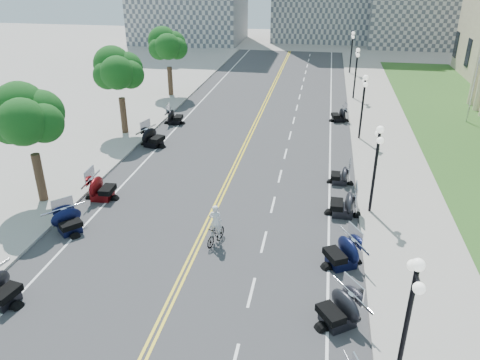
{
  "coord_description": "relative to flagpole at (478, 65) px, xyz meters",
  "views": [
    {
      "loc": [
        5.55,
        -19.76,
        12.76
      ],
      "look_at": [
        1.48,
        2.78,
        2.0
      ],
      "focal_mm": 35.0,
      "sensor_mm": 36.0,
      "label": 1
    }
  ],
  "objects": [
    {
      "name": "lane_dash_10",
      "position": [
        -14.8,
        -6.0,
        -4.99
      ],
      "size": [
        0.12,
        2.0,
        0.0
      ],
      "primitive_type": "cube",
      "color": "white",
      "rests_on": "road"
    },
    {
      "name": "motorcycle_s_9",
      "position": [
        -24.83,
        -4.72,
        -4.3
      ],
      "size": [
        2.13,
        2.13,
        1.39
      ],
      "primitive_type": null,
      "rotation": [
        0.0,
        0.0,
        1.64
      ],
      "color": "black",
      "rests_on": "road"
    },
    {
      "name": "sidewalk_north",
      "position": [
        -7.5,
        -12.0,
        -4.92
      ],
      "size": [
        5.0,
        90.0,
        0.15
      ],
      "primitive_type": "cube",
      "color": "#9E9991",
      "rests_on": "ground"
    },
    {
      "name": "cyclist_rider",
      "position": [
        -17.14,
        -22.52,
        -3.11
      ],
      "size": [
        0.65,
        0.43,
        1.78
      ],
      "primitive_type": "imported",
      "rotation": [
        0.0,
        0.0,
        3.14
      ],
      "color": "white",
      "rests_on": "bicycle"
    },
    {
      "name": "street_lamp_2",
      "position": [
        -9.4,
        -18.0,
        -2.4
      ],
      "size": [
        0.5,
        1.2,
        4.9
      ],
      "primitive_type": null,
      "color": "black",
      "rests_on": "sidewalk_north"
    },
    {
      "name": "lane_dash_5",
      "position": [
        -14.8,
        -26.0,
        -4.99
      ],
      "size": [
        0.12,
        2.0,
        0.0
      ],
      "primitive_type": "cube",
      "color": "white",
      "rests_on": "road"
    },
    {
      "name": "edge_line_north",
      "position": [
        -11.6,
        -12.0,
        -4.99
      ],
      "size": [
        0.12,
        90.0,
        0.0
      ],
      "primitive_type": "cube",
      "color": "white",
      "rests_on": "road"
    },
    {
      "name": "street_lamp_4",
      "position": [
        -9.4,
        6.0,
        -2.4
      ],
      "size": [
        0.5,
        1.2,
        4.9
      ],
      "primitive_type": null,
      "color": "black",
      "rests_on": "sidewalk_north"
    },
    {
      "name": "street_lamp_5",
      "position": [
        -9.4,
        18.0,
        -2.4
      ],
      "size": [
        0.5,
        1.2,
        4.9
      ],
      "primitive_type": null,
      "color": "black",
      "rests_on": "sidewalk_north"
    },
    {
      "name": "centerline_yellow_b",
      "position": [
        -17.88,
        -12.0,
        -4.99
      ],
      "size": [
        0.12,
        90.0,
        0.0
      ],
      "primitive_type": "cube",
      "color": "yellow",
      "rests_on": "road"
    },
    {
      "name": "lane_dash_14",
      "position": [
        -14.8,
        10.0,
        -4.99
      ],
      "size": [
        0.12,
        2.0,
        0.0
      ],
      "primitive_type": "cube",
      "color": "white",
      "rests_on": "road"
    },
    {
      "name": "tree_4",
      "position": [
        -28.0,
        4.0,
        -0.25
      ],
      "size": [
        4.8,
        4.8,
        9.2
      ],
      "primitive_type": null,
      "color": "#235619",
      "rests_on": "sidewalk_south"
    },
    {
      "name": "centerline_yellow_a",
      "position": [
        -18.12,
        -12.0,
        -4.99
      ],
      "size": [
        0.12,
        90.0,
        0.0
      ],
      "primitive_type": "cube",
      "color": "yellow",
      "rests_on": "road"
    },
    {
      "name": "motorcycle_s_5",
      "position": [
        -24.83,
        -22.82,
        -4.3
      ],
      "size": [
        2.81,
        2.81,
        1.39
      ],
      "primitive_type": null,
      "rotation": [
        0.0,
        0.0,
        0.85
      ],
      "color": "black",
      "rests_on": "road"
    },
    {
      "name": "lane_dash_8",
      "position": [
        -14.8,
        -14.0,
        -4.99
      ],
      "size": [
        0.12,
        2.0,
        0.0
      ],
      "primitive_type": "cube",
      "color": "white",
      "rests_on": "road"
    },
    {
      "name": "lane_dash_9",
      "position": [
        -14.8,
        -10.0,
        -4.99
      ],
      "size": [
        0.12,
        2.0,
        0.0
      ],
      "primitive_type": "cube",
      "color": "white",
      "rests_on": "road"
    },
    {
      "name": "lane_dash_7",
      "position": [
        -14.8,
        -18.0,
        -4.99
      ],
      "size": [
        0.12,
        2.0,
        0.0
      ],
      "primitive_type": "cube",
      "color": "white",
      "rests_on": "road"
    },
    {
      "name": "lane_dash_17",
      "position": [
        -14.8,
        22.0,
        -4.99
      ],
      "size": [
        0.12,
        2.0,
        0.0
      ],
      "primitive_type": "cube",
      "color": "white",
      "rests_on": "road"
    },
    {
      "name": "lane_dash_18",
      "position": [
        -14.8,
        26.0,
        -4.99
      ],
      "size": [
        0.12,
        2.0,
        0.0
      ],
      "primitive_type": "cube",
      "color": "white",
      "rests_on": "road"
    },
    {
      "name": "lane_dash_19",
      "position": [
        -14.8,
        30.0,
        -4.99
      ],
      "size": [
        0.12,
        2.0,
        0.0
      ],
      "primitive_type": "cube",
      "color": "white",
      "rests_on": "road"
    },
    {
      "name": "lane_dash_11",
      "position": [
        -14.8,
        -2.0,
        -4.99
      ],
      "size": [
        0.12,
        2.0,
        0.0
      ],
      "primitive_type": "cube",
      "color": "white",
      "rests_on": "road"
    },
    {
      "name": "street_lamp_3",
      "position": [
        -9.4,
        -6.0,
        -2.4
      ],
      "size": [
        0.5,
        1.2,
        4.9
      ],
      "primitive_type": null,
      "color": "black",
      "rests_on": "sidewalk_north"
    },
    {
      "name": "motorcycle_n_7",
      "position": [
        -10.99,
        -14.38,
        -4.37
      ],
      "size": [
        1.87,
        1.87,
        1.26
      ],
      "primitive_type": null,
      "rotation": [
        0.0,
        0.0,
        -1.61
      ],
      "color": "black",
      "rests_on": "road"
    },
    {
      "name": "lane_dash_16",
      "position": [
        -14.8,
        18.0,
        -4.99
      ],
      "size": [
        0.12,
        2.0,
        0.0
      ],
      "primitive_type": "cube",
      "color": "white",
      "rests_on": "road"
    },
    {
      "name": "lane_dash_6",
      "position": [
        -14.8,
        -22.0,
        -4.99
      ],
      "size": [
        0.12,
        2.0,
        0.0
      ],
      "primitive_type": "cube",
      "color": "white",
      "rests_on": "road"
    },
    {
      "name": "sidewalk_south",
      "position": [
        -28.5,
        -12.0,
        -4.92
      ],
      "size": [
        5.0,
        90.0,
        0.15
      ],
      "primitive_type": "cube",
      "color": "#9E9991",
      "rests_on": "ground"
    },
    {
      "name": "motorcycle_n_10",
      "position": [
        -10.92,
        -1.55,
        -4.34
      ],
      "size": [
        2.26,
        2.26,
        1.32
      ],
      "primitive_type": null,
      "rotation": [
        0.0,
        0.0,
        -1.34
      ],
      "color": "black",
      "rests_on": "road"
    },
    {
      "name": "tree_3",
      "position": [
        -28.0,
        -8.0,
        -0.25
      ],
      "size": [
        4.8,
        4.8,
        9.2
      ],
      "primitive_type": null,
      "color": "#235619",
      "rests_on": "sidewalk_south"
    },
    {
      "name": "bicycle",
      "position": [
        -17.14,
        -22.52,
        -4.5
      ],
      "size": [
        0.94,
        1.74,
        1.01
      ],
      "primitive_type": "imported",
      "rotation": [
        0.0,
        0.0,
        -0.29
      ],
      "color": "#A51414",
      "rests_on": "road"
    },
    {
      "name": "ground",
      "position": [
        -18.0,
        -22.0,
        -5.0
      ],
      "size": [
        160.0,
        160.0,
        0.0
      ],
      "primitive_type": "plane",
      "color": "gray"
    },
    {
      "name": "motorcycle_s_8",
      "position": [
        -24.8,
        -10.22,
        -4.22
      ],
      "size": [
        2.72,
        2.72,
        1.56
      ],
      "primitive_type": null,
      "rotation": [
        0.0,
        0.0,
        1.31
      ],
      "color": "black",
      "rests_on": "road"
    },
    {
      "name": "road",
      "position": [
        -18.0,
        -12.0,
        -5.0
      ],
      "size": [
        16.0,
        90.0,
        0.01
      ],
      "primitive_type": "cube",
      "color": "#333335",
      "rests_on": "ground"
    },
    {
      "name": "motorcycle_s_6",
      "position": [
        -24.81,
        -19.01,
        -4.24
      ],
      "size": [
        2.28,
        2.28,
        1.53
      ],
      "primitive_type": null,
      "rotation": [
        0.0,
        0.0,
        1.62
      ],
      "color": "#590A0C",
      "rests_on": "road"
    },
    {
      "name": "lane_dash_13",
      "position": [
        -14.8,
        6.0,
        -4.99
      ],
      "size": [
        0.12,
        2.0,
        0.0
      ],
      "primitive_type": "cube",
      "color": "white",
      "rests_on": "road"
    },
    {
      "name": "motorcycle_n_6",
      "position": [
        -10.89,
        -18.49,
        -4.23
      ],
      "size": [
        2.23,
        2.23,
        1.53
      ],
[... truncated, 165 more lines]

